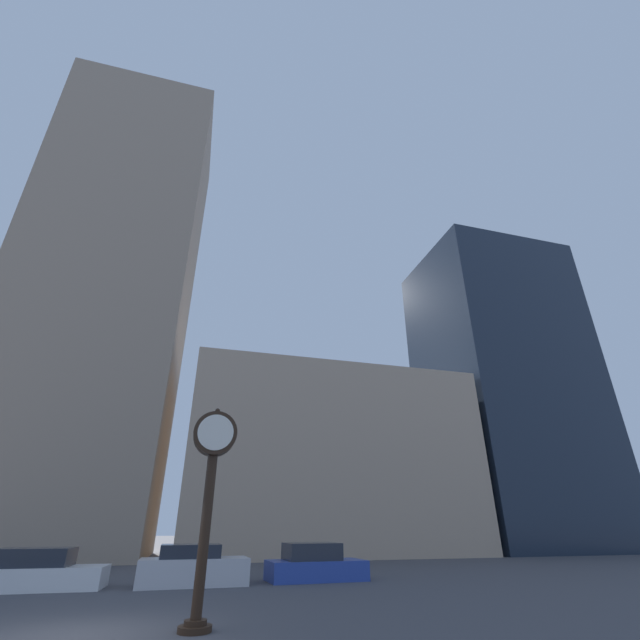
{
  "coord_description": "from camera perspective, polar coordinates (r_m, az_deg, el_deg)",
  "views": [
    {
      "loc": [
        2.02,
        -11.09,
        1.97
      ],
      "look_at": [
        8.11,
        10.8,
        12.94
      ],
      "focal_mm": 24.0,
      "sensor_mm": 36.0,
      "label": 1
    }
  ],
  "objects": [
    {
      "name": "ground_plane",
      "position": [
        11.44,
        -30.73,
        -32.72
      ],
      "size": [
        200.0,
        200.0,
        0.0
      ],
      "primitive_type": "plane",
      "color": "#424247"
    },
    {
      "name": "building_tall_tower",
      "position": [
        40.29,
        -25.96,
        3.41
      ],
      "size": [
        12.11,
        12.0,
        39.69
      ],
      "color": "gray",
      "rests_on": "ground_plane"
    },
    {
      "name": "building_storefront_row",
      "position": [
        36.87,
        0.83,
        -18.44
      ],
      "size": [
        21.96,
        12.0,
        13.34
      ],
      "color": "tan",
      "rests_on": "ground_plane"
    },
    {
      "name": "building_glass_modern",
      "position": [
        47.11,
        23.21,
        -8.29
      ],
      "size": [
        13.93,
        12.0,
        28.94
      ],
      "color": "#1E2838",
      "rests_on": "ground_plane"
    },
    {
      "name": "street_clock",
      "position": [
        11.05,
        -14.31,
        -19.04
      ],
      "size": [
        1.04,
        0.7,
        4.65
      ],
      "color": "black",
      "rests_on": "ground_plane"
    },
    {
      "name": "car_white",
      "position": [
        19.68,
        -33.73,
        -26.19
      ],
      "size": [
        4.46,
        1.88,
        1.28
      ],
      "rotation": [
        0.0,
        0.0,
        -0.03
      ],
      "color": "silver",
      "rests_on": "ground_plane"
    },
    {
      "name": "car_silver",
      "position": [
        18.89,
        -16.57,
        -29.08
      ],
      "size": [
        3.94,
        1.88,
        1.35
      ],
      "rotation": [
        0.0,
        0.0,
        0.02
      ],
      "color": "#BCBCC1",
      "rests_on": "ground_plane"
    },
    {
      "name": "car_blue",
      "position": [
        19.92,
        -0.71,
        -29.83
      ],
      "size": [
        3.98,
        2.12,
        1.35
      ],
      "rotation": [
        0.0,
        0.0,
        0.05
      ],
      "color": "#28429E",
      "rests_on": "ground_plane"
    }
  ]
}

